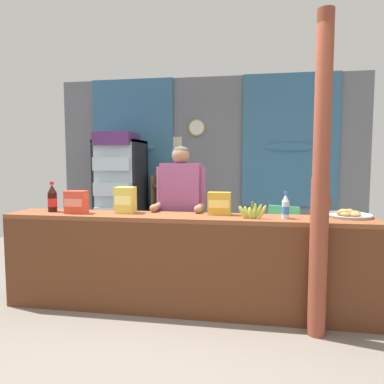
{
  "coord_description": "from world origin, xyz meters",
  "views": [
    {
      "loc": [
        0.72,
        -2.91,
        1.44
      ],
      "look_at": [
        0.1,
        0.83,
        1.11
      ],
      "focal_mm": 33.02,
      "sensor_mm": 36.0,
      "label": 1
    }
  ],
  "objects_px": {
    "pastry_tray": "(349,215)",
    "timber_post": "(321,185)",
    "soda_bottle_water": "(285,207)",
    "stall_counter": "(182,255)",
    "plastic_lawn_chair": "(287,232)",
    "soda_bottle_cola": "(52,199)",
    "snack_box_instant_noodle": "(125,200)",
    "drink_fridge": "(120,187)",
    "snack_box_choco_powder": "(219,203)",
    "snack_box_crackers": "(76,202)",
    "banana_bunch": "(252,212)",
    "shopkeeper": "(181,202)",
    "bottle_shelf_rack": "(167,210)"
  },
  "relations": [
    {
      "from": "pastry_tray",
      "to": "timber_post",
      "type": "bearing_deg",
      "value": -126.34
    },
    {
      "from": "soda_bottle_water",
      "to": "stall_counter",
      "type": "bearing_deg",
      "value": -175.75
    },
    {
      "from": "plastic_lawn_chair",
      "to": "soda_bottle_cola",
      "type": "relative_size",
      "value": 2.79
    },
    {
      "from": "soda_bottle_cola",
      "to": "snack_box_instant_noodle",
      "type": "relative_size",
      "value": 1.19
    },
    {
      "from": "plastic_lawn_chair",
      "to": "drink_fridge",
      "type": "bearing_deg",
      "value": 168.1
    },
    {
      "from": "drink_fridge",
      "to": "snack_box_choco_powder",
      "type": "relative_size",
      "value": 8.58
    },
    {
      "from": "snack_box_crackers",
      "to": "banana_bunch",
      "type": "distance_m",
      "value": 1.72
    },
    {
      "from": "snack_box_crackers",
      "to": "drink_fridge",
      "type": "bearing_deg",
      "value": 99.56
    },
    {
      "from": "plastic_lawn_chair",
      "to": "shopkeeper",
      "type": "xyz_separation_m",
      "value": [
        -1.23,
        -1.1,
        0.52
      ]
    },
    {
      "from": "timber_post",
      "to": "shopkeeper",
      "type": "height_order",
      "value": "timber_post"
    },
    {
      "from": "drink_fridge",
      "to": "shopkeeper",
      "type": "distance_m",
      "value": 2.1
    },
    {
      "from": "drink_fridge",
      "to": "soda_bottle_cola",
      "type": "height_order",
      "value": "drink_fridge"
    },
    {
      "from": "snack_box_choco_powder",
      "to": "snack_box_crackers",
      "type": "bearing_deg",
      "value": -174.69
    },
    {
      "from": "stall_counter",
      "to": "plastic_lawn_chair",
      "type": "height_order",
      "value": "stall_counter"
    },
    {
      "from": "banana_bunch",
      "to": "snack_box_choco_powder",
      "type": "bearing_deg",
      "value": 150.12
    },
    {
      "from": "plastic_lawn_chair",
      "to": "bottle_shelf_rack",
      "type": "bearing_deg",
      "value": 155.76
    },
    {
      "from": "drink_fridge",
      "to": "soda_bottle_water",
      "type": "distance_m",
      "value": 3.16
    },
    {
      "from": "plastic_lawn_chair",
      "to": "snack_box_instant_noodle",
      "type": "relative_size",
      "value": 3.32
    },
    {
      "from": "snack_box_crackers",
      "to": "banana_bunch",
      "type": "height_order",
      "value": "snack_box_crackers"
    },
    {
      "from": "soda_bottle_water",
      "to": "pastry_tray",
      "type": "xyz_separation_m",
      "value": [
        0.59,
        0.19,
        -0.08
      ]
    },
    {
      "from": "stall_counter",
      "to": "soda_bottle_water",
      "type": "distance_m",
      "value": 1.05
    },
    {
      "from": "drink_fridge",
      "to": "snack_box_crackers",
      "type": "distance_m",
      "value": 2.13
    },
    {
      "from": "soda_bottle_water",
      "to": "snack_box_instant_noodle",
      "type": "xyz_separation_m",
      "value": [
        -1.55,
        0.11,
        0.02
      ]
    },
    {
      "from": "bottle_shelf_rack",
      "to": "snack_box_instant_noodle",
      "type": "height_order",
      "value": "bottle_shelf_rack"
    },
    {
      "from": "stall_counter",
      "to": "drink_fridge",
      "type": "xyz_separation_m",
      "value": [
        -1.43,
        2.16,
        0.47
      ]
    },
    {
      "from": "bottle_shelf_rack",
      "to": "snack_box_crackers",
      "type": "distance_m",
      "value": 2.45
    },
    {
      "from": "shopkeeper",
      "to": "plastic_lawn_chair",
      "type": "bearing_deg",
      "value": 41.95
    },
    {
      "from": "stall_counter",
      "to": "drink_fridge",
      "type": "distance_m",
      "value": 2.64
    },
    {
      "from": "plastic_lawn_chair",
      "to": "snack_box_instant_noodle",
      "type": "distance_m",
      "value": 2.32
    },
    {
      "from": "stall_counter",
      "to": "plastic_lawn_chair",
      "type": "distance_m",
      "value": 1.97
    },
    {
      "from": "snack_box_instant_noodle",
      "to": "pastry_tray",
      "type": "xyz_separation_m",
      "value": [
        2.13,
        0.08,
        -0.11
      ]
    },
    {
      "from": "soda_bottle_water",
      "to": "bottle_shelf_rack",
      "type": "bearing_deg",
      "value": 124.93
    },
    {
      "from": "soda_bottle_water",
      "to": "snack_box_crackers",
      "type": "distance_m",
      "value": 2.02
    },
    {
      "from": "stall_counter",
      "to": "timber_post",
      "type": "height_order",
      "value": "timber_post"
    },
    {
      "from": "drink_fridge",
      "to": "banana_bunch",
      "type": "relative_size",
      "value": 6.92
    },
    {
      "from": "snack_box_choco_powder",
      "to": "banana_bunch",
      "type": "xyz_separation_m",
      "value": [
        0.32,
        -0.18,
        -0.05
      ]
    },
    {
      "from": "bottle_shelf_rack",
      "to": "snack_box_choco_powder",
      "type": "relative_size",
      "value": 5.59
    },
    {
      "from": "banana_bunch",
      "to": "soda_bottle_cola",
      "type": "bearing_deg",
      "value": 176.82
    },
    {
      "from": "drink_fridge",
      "to": "pastry_tray",
      "type": "relative_size",
      "value": 4.6
    },
    {
      "from": "drink_fridge",
      "to": "bottle_shelf_rack",
      "type": "relative_size",
      "value": 1.54
    },
    {
      "from": "stall_counter",
      "to": "banana_bunch",
      "type": "bearing_deg",
      "value": 1.32
    },
    {
      "from": "plastic_lawn_chair",
      "to": "snack_box_crackers",
      "type": "distance_m",
      "value": 2.75
    },
    {
      "from": "soda_bottle_water",
      "to": "timber_post",
      "type": "bearing_deg",
      "value": -49.29
    },
    {
      "from": "plastic_lawn_chair",
      "to": "soda_bottle_cola",
      "type": "xyz_separation_m",
      "value": [
        -2.49,
        -1.5,
        0.56
      ]
    },
    {
      "from": "timber_post",
      "to": "soda_bottle_water",
      "type": "height_order",
      "value": "timber_post"
    },
    {
      "from": "pastry_tray",
      "to": "soda_bottle_water",
      "type": "bearing_deg",
      "value": -162.2
    },
    {
      "from": "stall_counter",
      "to": "soda_bottle_cola",
      "type": "distance_m",
      "value": 1.47
    },
    {
      "from": "stall_counter",
      "to": "drink_fridge",
      "type": "relative_size",
      "value": 1.87
    },
    {
      "from": "stall_counter",
      "to": "shopkeeper",
      "type": "distance_m",
      "value": 0.7
    },
    {
      "from": "timber_post",
      "to": "plastic_lawn_chair",
      "type": "bearing_deg",
      "value": 92.07
    }
  ]
}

